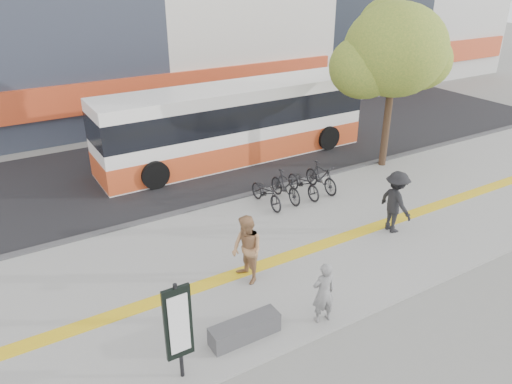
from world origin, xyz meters
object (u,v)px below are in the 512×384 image
street_tree (392,52)px  bus (235,125)px  pedestrian_dark (396,202)px  bench (245,329)px  seated_woman (324,293)px  pedestrian_tan (247,250)px  signboard (178,324)px

street_tree → bus: size_ratio=0.56×
street_tree → pedestrian_dark: (-3.57, -4.24, -3.47)m
bench → street_tree: street_tree is taller
street_tree → pedestrian_dark: street_tree is taller
seated_woman → pedestrian_tan: bearing=-63.9°
pedestrian_tan → signboard: bearing=-54.2°
signboard → street_tree: bearing=29.1°
signboard → pedestrian_tan: bearing=38.1°
bench → seated_woman: (1.80, -0.40, 0.54)m
signboard → seated_woman: 3.44m
signboard → street_tree: (11.38, 6.33, 3.15)m
bus → signboard: bearing=-123.8°
pedestrian_tan → street_tree: bearing=113.5°
seated_woman → pedestrian_tan: pedestrian_tan is taller
street_tree → bus: bearing=141.8°
seated_woman → pedestrian_tan: 2.33m
signboard → street_tree: 13.40m
pedestrian_tan → pedestrian_dark: (5.10, -0.04, 0.05)m
street_tree → bus: street_tree is taller
bus → seated_woman: size_ratio=7.43×
pedestrian_dark → signboard: bearing=110.7°
bench → seated_woman: seated_woman is taller
bus → pedestrian_tan: bus is taller
pedestrian_tan → seated_woman: bearing=14.9°
bench → pedestrian_tan: bearing=58.6°
pedestrian_dark → pedestrian_tan: bearing=95.3°
bus → seated_woman: (-3.31, -10.10, -0.64)m
street_tree → seated_woman: street_tree is taller
seated_woman → signboard: bearing=7.3°
signboard → bench: bearing=10.8°
bench → pedestrian_dark: pedestrian_dark is taller
signboard → pedestrian_dark: signboard is taller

